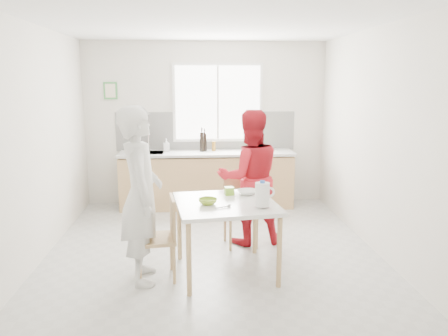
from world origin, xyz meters
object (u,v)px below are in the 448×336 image
object	(u,v)px
dining_table	(226,209)
bowl_green	(208,201)
person_white	(141,196)
milk_jug	(263,194)
person_red	(250,178)
wine_bottle_b	(205,142)
bowl_white	(247,192)
chair_left	(162,234)
wine_bottle_a	(202,142)
chair_far	(239,208)

from	to	relation	value
dining_table	bowl_green	bearing A→B (deg)	-158.46
person_white	milk_jug	size ratio (longest dim) A/B	6.99
person_red	wine_bottle_b	size ratio (longest dim) A/B	5.71
dining_table	bowl_white	bearing A→B (deg)	47.31
chair_left	wine_bottle_b	bearing A→B (deg)	161.58
wine_bottle_b	wine_bottle_a	bearing A→B (deg)	-137.62
chair_far	person_white	world-z (taller)	person_white
chair_left	wine_bottle_b	distance (m)	2.86
dining_table	person_red	bearing A→B (deg)	67.25
dining_table	bowl_white	size ratio (longest dim) A/B	5.43
bowl_green	bowl_white	size ratio (longest dim) A/B	0.91
dining_table	wine_bottle_a	distance (m)	2.64
person_white	bowl_green	distance (m)	0.69
bowl_green	wine_bottle_b	world-z (taller)	wine_bottle_b
person_red	bowl_green	distance (m)	1.12
bowl_green	bowl_white	bearing A→B (deg)	38.47
wine_bottle_a	person_red	bearing A→B (deg)	-71.74
person_red	wine_bottle_a	world-z (taller)	person_red
dining_table	bowl_green	size ratio (longest dim) A/B	5.99
chair_far	wine_bottle_b	bearing A→B (deg)	94.68
dining_table	bowl_green	distance (m)	0.23
dining_table	bowl_white	distance (m)	0.41
bowl_white	wine_bottle_b	xyz separation A→B (m)	(-0.41, 2.37, 0.25)
milk_jug	wine_bottle_a	world-z (taller)	wine_bottle_a
bowl_green	bowl_white	world-z (taller)	bowl_green
person_white	bowl_white	distance (m)	1.21
wine_bottle_a	wine_bottle_b	world-z (taller)	wine_bottle_a
dining_table	bowl_green	world-z (taller)	bowl_green
person_white	dining_table	bearing A→B (deg)	-90.00
chair_left	person_white	distance (m)	0.47
wine_bottle_a	wine_bottle_b	bearing A→B (deg)	42.38
chair_far	milk_jug	distance (m)	1.19
dining_table	wine_bottle_b	size ratio (longest dim) A/B	3.88
wine_bottle_a	bowl_white	bearing A→B (deg)	-78.80
dining_table	chair_left	distance (m)	0.72
wine_bottle_a	milk_jug	bearing A→B (deg)	-79.01
milk_jug	person_red	bearing A→B (deg)	81.72
chair_left	bowl_green	size ratio (longest dim) A/B	4.53
chair_far	wine_bottle_a	world-z (taller)	wine_bottle_a
chair_far	milk_jug	world-z (taller)	milk_jug
bowl_white	wine_bottle_b	distance (m)	2.42
chair_left	person_red	size ratio (longest dim) A/B	0.51
milk_jug	wine_bottle_a	size ratio (longest dim) A/B	0.82
dining_table	wine_bottle_b	world-z (taller)	wine_bottle_b
dining_table	bowl_white	xyz separation A→B (m)	(0.26, 0.29, 0.11)
bowl_white	wine_bottle_a	world-z (taller)	wine_bottle_a
dining_table	bowl_green	xyz separation A→B (m)	(-0.19, -0.08, 0.11)
chair_far	wine_bottle_a	size ratio (longest dim) A/B	2.65
dining_table	person_red	world-z (taller)	person_red
dining_table	bowl_white	world-z (taller)	bowl_white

